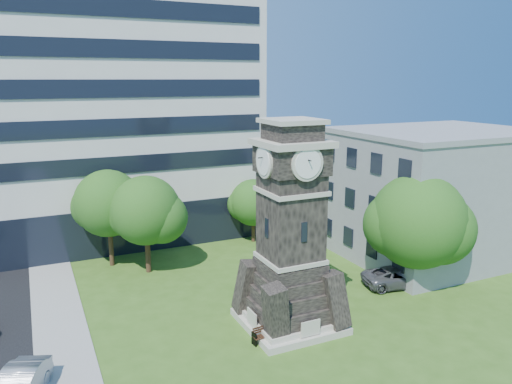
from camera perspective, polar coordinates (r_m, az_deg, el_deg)
name	(u,v)px	position (r m, az deg, el deg)	size (l,w,h in m)	color
ground	(258,351)	(28.22, 0.23, -17.75)	(160.00, 160.00, 0.00)	#355919
sidewalk	(63,346)	(30.57, -21.19, -16.06)	(3.00, 70.00, 0.06)	gray
clock_tower	(290,240)	(28.90, 3.96, -5.51)	(5.40, 5.40, 12.22)	#B5B19D
office_tall	(106,80)	(48.36, -16.82, 12.14)	(26.20, 15.11, 28.60)	silver
office_low	(436,193)	(43.60, 19.91, -0.06)	(15.20, 12.20, 10.40)	gray
car_east_lot	(398,277)	(37.10, 15.91, -9.29)	(2.32, 5.03, 1.40)	#535359
park_bench	(268,333)	(28.91, 1.40, -15.78)	(1.90, 0.51, 0.98)	black
tree_nw	(109,206)	(39.90, -16.43, -1.51)	(5.69, 5.18, 7.63)	#332114
tree_nc	(147,213)	(37.88, -12.37, -2.34)	(5.70, 5.19, 7.43)	#332114
tree_ne	(254,204)	(44.35, -0.24, -1.38)	(4.59, 4.17, 5.70)	#332114
tree_east	(419,224)	(35.85, 18.11, -3.47)	(7.20, 6.55, 8.16)	#332114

